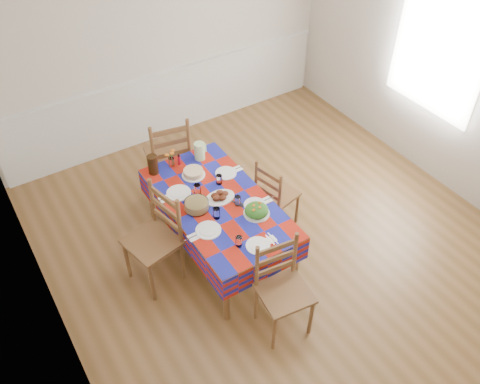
# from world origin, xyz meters

# --- Properties ---
(room) EXTENTS (4.58, 5.08, 2.78)m
(room) POSITION_xyz_m (0.00, 0.00, 1.35)
(room) COLOR brown
(room) RESTS_ON ground
(wainscot) EXTENTS (4.41, 0.06, 0.92)m
(wainscot) POSITION_xyz_m (0.00, 2.48, 0.49)
(wainscot) COLOR silver
(wainscot) RESTS_ON room
(window_right) EXTENTS (0.00, 1.40, 1.40)m
(window_right) POSITION_xyz_m (2.23, 0.30, 1.50)
(window_right) COLOR white
(window_right) RESTS_ON room
(dining_table) EXTENTS (0.93, 1.72, 0.67)m
(dining_table) POSITION_xyz_m (-0.56, 0.31, 0.60)
(dining_table) COLOR brown
(dining_table) RESTS_ON room
(setting_near_head) EXTENTS (0.35, 0.24, 0.11)m
(setting_near_head) POSITION_xyz_m (-0.60, -0.35, 0.69)
(setting_near_head) COLOR white
(setting_near_head) RESTS_ON dining_table
(setting_left_near) EXTENTS (0.43, 0.26, 0.11)m
(setting_left_near) POSITION_xyz_m (-0.78, 0.06, 0.70)
(setting_left_near) COLOR white
(setting_left_near) RESTS_ON dining_table
(setting_left_far) EXTENTS (0.45, 0.26, 0.12)m
(setting_left_far) POSITION_xyz_m (-0.78, 0.58, 0.70)
(setting_left_far) COLOR white
(setting_left_far) RESTS_ON dining_table
(setting_right_near) EXTENTS (0.41, 0.23, 0.10)m
(setting_right_near) POSITION_xyz_m (-0.33, 0.11, 0.69)
(setting_right_near) COLOR white
(setting_right_near) RESTS_ON dining_table
(setting_right_far) EXTENTS (0.42, 0.24, 0.11)m
(setting_right_far) POSITION_xyz_m (-0.32, 0.59, 0.69)
(setting_right_far) COLOR white
(setting_right_far) RESTS_ON dining_table
(meat_platter) EXTENTS (0.31, 0.22, 0.06)m
(meat_platter) POSITION_xyz_m (-0.52, 0.34, 0.69)
(meat_platter) COLOR white
(meat_platter) RESTS_ON dining_table
(salad_platter) EXTENTS (0.25, 0.25, 0.11)m
(salad_platter) POSITION_xyz_m (-0.34, -0.03, 0.71)
(salad_platter) COLOR white
(salad_platter) RESTS_ON dining_table
(pasta_bowl) EXTENTS (0.24, 0.24, 0.09)m
(pasta_bowl) POSITION_xyz_m (-0.78, 0.33, 0.71)
(pasta_bowl) COLOR white
(pasta_bowl) RESTS_ON dining_table
(cake) EXTENTS (0.24, 0.24, 0.07)m
(cake) POSITION_xyz_m (-0.57, 0.78, 0.70)
(cake) COLOR white
(cake) RESTS_ON dining_table
(serving_utensils) EXTENTS (0.12, 0.26, 0.01)m
(serving_utensils) POSITION_xyz_m (-0.42, 0.23, 0.67)
(serving_utensils) COLOR black
(serving_utensils) RESTS_ON dining_table
(flower_vase) EXTENTS (0.13, 0.10, 0.20)m
(flower_vase) POSITION_xyz_m (-0.69, 1.03, 0.75)
(flower_vase) COLOR white
(flower_vase) RESTS_ON dining_table
(hot_sauce) EXTENTS (0.03, 0.03, 0.13)m
(hot_sauce) POSITION_xyz_m (-0.61, 1.02, 0.74)
(hot_sauce) COLOR #B30E21
(hot_sauce) RESTS_ON dining_table
(green_pitcher) EXTENTS (0.11, 0.11, 0.19)m
(green_pitcher) POSITION_xyz_m (-0.38, 1.00, 0.77)
(green_pitcher) COLOR #C6EDA7
(green_pitcher) RESTS_ON dining_table
(tea_pitcher) EXTENTS (0.11, 0.11, 0.21)m
(tea_pitcher) POSITION_xyz_m (-0.89, 1.04, 0.78)
(tea_pitcher) COLOR black
(tea_pitcher) RESTS_ON dining_table
(name_card) EXTENTS (0.07, 0.02, 0.02)m
(name_card) POSITION_xyz_m (-0.54, -0.49, 0.68)
(name_card) COLOR white
(name_card) RESTS_ON dining_table
(chair_near) EXTENTS (0.47, 0.46, 0.96)m
(chair_near) POSITION_xyz_m (-0.55, -0.77, 0.48)
(chair_near) COLOR brown
(chair_near) RESTS_ON room
(chair_far) EXTENTS (0.54, 0.52, 1.06)m
(chair_far) POSITION_xyz_m (-0.57, 1.38, 0.52)
(chair_far) COLOR brown
(chair_far) RESTS_ON room
(chair_left) EXTENTS (0.53, 0.54, 1.05)m
(chair_left) POSITION_xyz_m (-1.23, 0.32, 0.52)
(chair_left) COLOR brown
(chair_left) RESTS_ON room
(chair_right) EXTENTS (0.44, 0.45, 0.86)m
(chair_right) POSITION_xyz_m (0.13, 0.30, 0.43)
(chair_right) COLOR brown
(chair_right) RESTS_ON room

